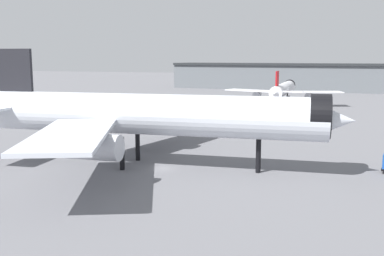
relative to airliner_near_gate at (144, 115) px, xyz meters
The scene contains 5 objects.
ground 9.34m from the airliner_near_gate, 14.02° to the right, with size 900.00×900.00×0.00m, color slate.
airliner_near_gate is the anchor object (origin of this frame).
airliner_far_taxiway 108.17m from the airliner_near_gate, 84.33° to the left, with size 44.74×48.85×13.39m.
terminal_building 188.83m from the airliner_near_gate, 81.94° to the left, with size 178.15×43.47×24.92m.
traffic_cone_near_nose 40.92m from the airliner_near_gate, 149.74° to the left, with size 0.53×0.53×0.67m, color #F2600C.
Camera 1 is at (26.54, -66.67, 17.97)m, focal length 41.97 mm.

